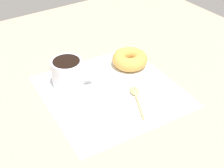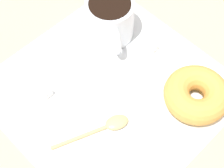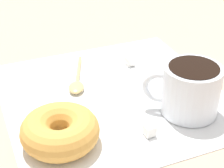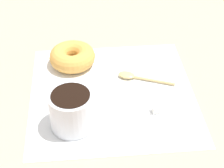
% 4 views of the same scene
% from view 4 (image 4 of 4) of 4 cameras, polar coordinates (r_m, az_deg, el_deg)
% --- Properties ---
extents(ground_plane, '(1.20, 1.20, 0.02)m').
position_cam_4_polar(ground_plane, '(0.77, 1.95, -1.82)').
color(ground_plane, tan).
extents(napkin, '(0.35, 0.35, 0.00)m').
position_cam_4_polar(napkin, '(0.76, 0.00, -1.24)').
color(napkin, white).
rests_on(napkin, ground_plane).
extents(coffee_cup, '(0.08, 0.10, 0.07)m').
position_cam_4_polar(coffee_cup, '(0.67, -6.09, -3.82)').
color(coffee_cup, silver).
rests_on(coffee_cup, napkin).
extents(donut, '(0.10, 0.10, 0.04)m').
position_cam_4_polar(donut, '(0.83, -6.06, 4.18)').
color(donut, gold).
rests_on(donut, napkin).
extents(spoon, '(0.12, 0.07, 0.01)m').
position_cam_4_polar(spoon, '(0.80, 3.32, 1.16)').
color(spoon, '#D8B772').
rests_on(spoon, napkin).
extents(sugar_cube, '(0.01, 0.01, 0.01)m').
position_cam_4_polar(sugar_cube, '(0.75, -8.07, -1.63)').
color(sugar_cube, white).
rests_on(sugar_cube, napkin).
extents(sugar_cube_extra, '(0.01, 0.01, 0.01)m').
position_cam_4_polar(sugar_cube_extra, '(0.72, 6.74, -3.78)').
color(sugar_cube_extra, white).
rests_on(sugar_cube_extra, napkin).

